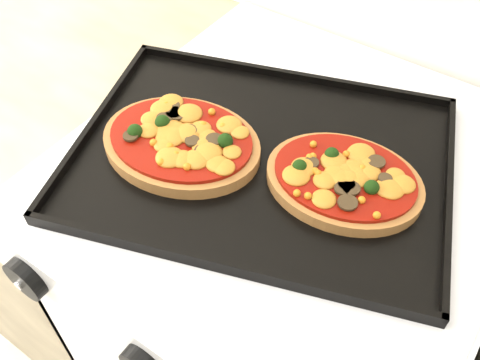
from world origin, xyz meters
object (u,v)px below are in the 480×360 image
Objects in this scene: baking_tray at (261,156)px; pizza_right at (344,178)px; stove at (279,312)px; pizza_left at (181,141)px.

pizza_right is at bearing -10.28° from baking_tray.
stove is 4.12× the size of pizza_left.
baking_tray is 0.11m from pizza_left.
pizza_left reaches higher than baking_tray.
baking_tray reaches higher than stove.
pizza_left is (-0.13, -0.09, 0.48)m from stove.
pizza_right reaches higher than baking_tray.
pizza_left reaches higher than pizza_right.
pizza_right is at bearing -14.06° from stove.
stove is at bearing 33.41° from pizza_left.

